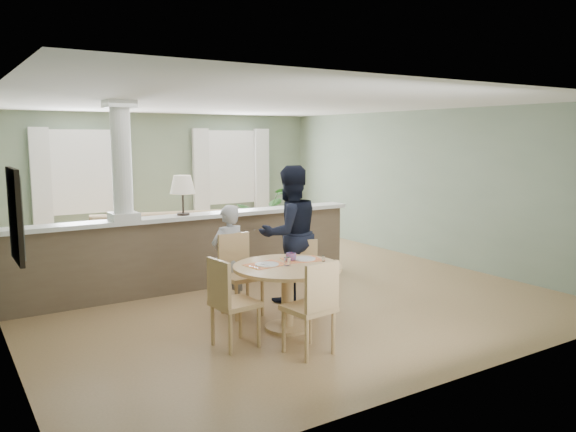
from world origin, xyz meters
TOP-DOWN VIEW (x-y plane):
  - ground at (0.00, 0.00)m, footprint 8.00×8.00m
  - room_shell at (-0.03, 0.63)m, footprint 7.02×8.02m
  - pony_wall at (-0.99, 0.20)m, footprint 5.32×0.38m
  - sofa at (-0.81, 1.61)m, footprint 3.36×1.93m
  - houseplant at (0.81, 1.28)m, footprint 1.61×1.59m
  - dining_table at (-0.67, -1.99)m, footprint 1.25×1.25m
  - chair_far_boy at (-0.87, -1.15)m, footprint 0.47×0.47m
  - chair_far_man at (-0.04, -1.40)m, footprint 0.54×0.54m
  - chair_near at (-0.88, -2.82)m, footprint 0.50×0.50m
  - chair_side at (-1.51, -2.17)m, footprint 0.48×0.48m
  - child_person at (-0.91, -0.94)m, footprint 0.55×0.41m
  - man_person at (-0.03, -1.03)m, footprint 0.91×0.71m

SIDE VIEW (x-z plane):
  - ground at x=0.00m, z-range 0.00..0.00m
  - sofa at x=-0.81m, z-range 0.00..0.92m
  - chair_far_man at x=-0.04m, z-range 0.05..0.93m
  - chair_side at x=-1.51m, z-range 0.05..1.02m
  - chair_near at x=-0.88m, z-range 0.05..1.04m
  - chair_far_boy at x=-0.87m, z-range 0.05..1.06m
  - dining_table at x=-0.67m, z-range 0.18..1.03m
  - houseplant at x=0.81m, z-range 0.00..1.35m
  - child_person at x=-0.91m, z-range 0.00..1.37m
  - pony_wall at x=-0.99m, z-range -0.64..2.06m
  - man_person at x=-0.03m, z-range 0.00..1.85m
  - room_shell at x=-0.03m, z-range 0.46..3.17m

